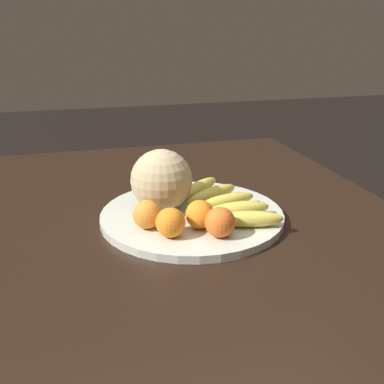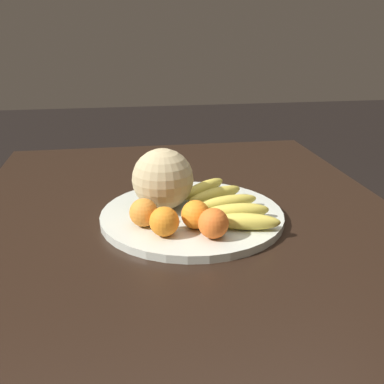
{
  "view_description": "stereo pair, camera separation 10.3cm",
  "coord_description": "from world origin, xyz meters",
  "views": [
    {
      "loc": [
        0.91,
        -0.24,
        1.21
      ],
      "look_at": [
        -0.02,
        0.01,
        0.84
      ],
      "focal_mm": 42.0,
      "sensor_mm": 36.0,
      "label": 1
    },
    {
      "loc": [
        0.94,
        -0.14,
        1.21
      ],
      "look_at": [
        -0.02,
        0.01,
        0.84
      ],
      "focal_mm": 42.0,
      "sensor_mm": 36.0,
      "label": 2
    }
  ],
  "objects": [
    {
      "name": "orange_mid_center",
      "position": [
        0.04,
        -0.1,
        0.82
      ],
      "size": [
        0.06,
        0.06,
        0.06
      ],
      "color": "orange",
      "rests_on": "fruit_bowl"
    },
    {
      "name": "kitchen_table",
      "position": [
        0.0,
        0.0,
        0.68
      ],
      "size": [
        1.4,
        1.05,
        0.78
      ],
      "color": "black",
      "rests_on": "ground_plane"
    },
    {
      "name": "fruit_bowl",
      "position": [
        -0.02,
        0.01,
        0.79
      ],
      "size": [
        0.43,
        0.43,
        0.02
      ],
      "color": "beige",
      "rests_on": "kitchen_table"
    },
    {
      "name": "orange_front_left",
      "position": [
        0.07,
        0.01,
        0.82
      ],
      "size": [
        0.06,
        0.06,
        0.06
      ],
      "color": "orange",
      "rests_on": "fruit_bowl"
    },
    {
      "name": "orange_back_left",
      "position": [
        0.12,
        0.03,
        0.82
      ],
      "size": [
        0.06,
        0.06,
        0.06
      ],
      "color": "orange",
      "rests_on": "fruit_bowl"
    },
    {
      "name": "orange_front_right",
      "position": [
        0.1,
        -0.06,
        0.82
      ],
      "size": [
        0.06,
        0.06,
        0.06
      ],
      "color": "orange",
      "rests_on": "fruit_bowl"
    },
    {
      "name": "melon",
      "position": [
        -0.05,
        -0.05,
        0.87
      ],
      "size": [
        0.14,
        0.14,
        0.14
      ],
      "color": "tan",
      "rests_on": "fruit_bowl"
    },
    {
      "name": "banana_bunch",
      "position": [
        -0.01,
        0.09,
        0.81
      ],
      "size": [
        0.32,
        0.2,
        0.04
      ],
      "rotation": [
        0.0,
        0.0,
        8.1
      ],
      "color": "#473819",
      "rests_on": "fruit_bowl"
    }
  ]
}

